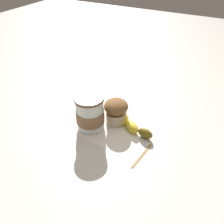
# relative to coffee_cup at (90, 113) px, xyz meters

# --- Properties ---
(ground_plane) EXTENTS (3.00, 3.00, 0.00)m
(ground_plane) POSITION_rel_coffee_cup_xyz_m (0.05, -0.05, -0.06)
(ground_plane) COLOR beige
(paper_napkin) EXTENTS (0.24, 0.24, 0.00)m
(paper_napkin) POSITION_rel_coffee_cup_xyz_m (0.05, -0.05, -0.06)
(paper_napkin) COLOR white
(paper_napkin) RESTS_ON ground_plane
(coffee_cup) EXTENTS (0.09, 0.09, 0.12)m
(coffee_cup) POSITION_rel_coffee_cup_xyz_m (0.00, 0.00, 0.00)
(coffee_cup) COLOR silver
(coffee_cup) RESTS_ON paper_napkin
(muffin) EXTENTS (0.08, 0.08, 0.09)m
(muffin) POSITION_rel_coffee_cup_xyz_m (0.06, -0.06, -0.01)
(muffin) COLOR beige
(muffin) RESTS_ON paper_napkin
(banana) EXTENTS (0.12, 0.16, 0.03)m
(banana) POSITION_rel_coffee_cup_xyz_m (0.06, -0.11, -0.04)
(banana) COLOR gold
(banana) RESTS_ON paper_napkin
(sugar_packet) EXTENTS (0.04, 0.06, 0.01)m
(sugar_packet) POSITION_rel_coffee_cup_xyz_m (0.13, 0.06, -0.05)
(sugar_packet) COLOR pink
(sugar_packet) RESTS_ON ground_plane
(wooden_stirrer) EXTENTS (0.11, 0.02, 0.00)m
(wooden_stirrer) POSITION_rel_coffee_cup_xyz_m (-0.04, -0.20, -0.06)
(wooden_stirrer) COLOR #9E7547
(wooden_stirrer) RESTS_ON ground_plane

